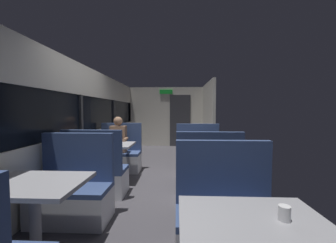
{
  "coord_description": "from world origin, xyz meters",
  "views": [
    {
      "loc": [
        0.43,
        -3.91,
        1.4
      ],
      "look_at": [
        0.16,
        2.26,
        1.07
      ],
      "focal_mm": 22.11,
      "sensor_mm": 36.0,
      "label": 1
    }
  ],
  "objects_px": {
    "bench_mid_window_facing_entry": "(120,157)",
    "bench_rear_aisle_facing_end": "(208,181)",
    "bench_near_window_facing_entry": "(73,195)",
    "bench_mid_window_facing_end": "(96,176)",
    "coffee_cup_primary": "(284,213)",
    "dining_table_near_window": "(34,193)",
    "dining_table_rear_aisle": "(202,152)",
    "seated_passenger": "(119,148)",
    "bench_rear_aisle_facing_entry": "(198,159)",
    "bench_front_aisle_facing_entry": "(226,224)",
    "dining_table_mid_window": "(110,149)",
    "dining_table_front_aisle": "(254,237)"
  },
  "relations": [
    {
      "from": "bench_rear_aisle_facing_entry",
      "to": "coffee_cup_primary",
      "type": "height_order",
      "value": "bench_rear_aisle_facing_entry"
    },
    {
      "from": "bench_rear_aisle_facing_entry",
      "to": "seated_passenger",
      "type": "distance_m",
      "value": 1.81
    },
    {
      "from": "dining_table_mid_window",
      "to": "bench_front_aisle_facing_entry",
      "type": "relative_size",
      "value": 0.82
    },
    {
      "from": "bench_near_window_facing_entry",
      "to": "bench_rear_aisle_facing_entry",
      "type": "distance_m",
      "value": 2.66
    },
    {
      "from": "bench_mid_window_facing_entry",
      "to": "bench_front_aisle_facing_entry",
      "type": "xyz_separation_m",
      "value": [
        1.79,
        -2.77,
        0.0
      ]
    },
    {
      "from": "bench_mid_window_facing_entry",
      "to": "seated_passenger",
      "type": "xyz_separation_m",
      "value": [
        0.0,
        -0.07,
        0.21
      ]
    },
    {
      "from": "bench_near_window_facing_entry",
      "to": "bench_mid_window_facing_entry",
      "type": "relative_size",
      "value": 1.0
    },
    {
      "from": "bench_near_window_facing_entry",
      "to": "bench_front_aisle_facing_entry",
      "type": "bearing_deg",
      "value": -18.53
    },
    {
      "from": "dining_table_mid_window",
      "to": "coffee_cup_primary",
      "type": "bearing_deg",
      "value": -54.38
    },
    {
      "from": "bench_front_aisle_facing_entry",
      "to": "dining_table_rear_aisle",
      "type": "xyz_separation_m",
      "value": [
        0.0,
        1.87,
        0.31
      ]
    },
    {
      "from": "bench_mid_window_facing_entry",
      "to": "bench_rear_aisle_facing_end",
      "type": "bearing_deg",
      "value": -41.77
    },
    {
      "from": "dining_table_mid_window",
      "to": "bench_rear_aisle_facing_entry",
      "type": "height_order",
      "value": "bench_rear_aisle_facing_entry"
    },
    {
      "from": "bench_mid_window_facing_end",
      "to": "dining_table_rear_aisle",
      "type": "distance_m",
      "value": 1.88
    },
    {
      "from": "bench_rear_aisle_facing_end",
      "to": "coffee_cup_primary",
      "type": "relative_size",
      "value": 12.22
    },
    {
      "from": "dining_table_rear_aisle",
      "to": "seated_passenger",
      "type": "bearing_deg",
      "value": 155.2
    },
    {
      "from": "bench_mid_window_facing_end",
      "to": "bench_rear_aisle_facing_entry",
      "type": "relative_size",
      "value": 1.0
    },
    {
      "from": "bench_mid_window_facing_entry",
      "to": "bench_rear_aisle_facing_end",
      "type": "xyz_separation_m",
      "value": [
        1.79,
        -1.6,
        0.0
      ]
    },
    {
      "from": "bench_rear_aisle_facing_end",
      "to": "dining_table_near_window",
      "type": "bearing_deg",
      "value": -144.69
    },
    {
      "from": "dining_table_front_aisle",
      "to": "bench_rear_aisle_facing_end",
      "type": "bearing_deg",
      "value": 90.0
    },
    {
      "from": "coffee_cup_primary",
      "to": "bench_mid_window_facing_entry",
      "type": "bearing_deg",
      "value": 119.74
    },
    {
      "from": "bench_rear_aisle_facing_end",
      "to": "seated_passenger",
      "type": "distance_m",
      "value": 2.36
    },
    {
      "from": "bench_near_window_facing_entry",
      "to": "seated_passenger",
      "type": "xyz_separation_m",
      "value": [
        0.0,
        2.09,
        0.21
      ]
    },
    {
      "from": "bench_near_window_facing_entry",
      "to": "coffee_cup_primary",
      "type": "bearing_deg",
      "value": -33.08
    },
    {
      "from": "bench_near_window_facing_entry",
      "to": "bench_mid_window_facing_end",
      "type": "relative_size",
      "value": 1.0
    },
    {
      "from": "dining_table_mid_window",
      "to": "dining_table_front_aisle",
      "type": "relative_size",
      "value": 1.0
    },
    {
      "from": "bench_mid_window_facing_entry",
      "to": "seated_passenger",
      "type": "bearing_deg",
      "value": -90.0
    },
    {
      "from": "dining_table_rear_aisle",
      "to": "bench_rear_aisle_facing_end",
      "type": "distance_m",
      "value": 0.77
    },
    {
      "from": "seated_passenger",
      "to": "dining_table_front_aisle",
      "type": "bearing_deg",
      "value": -62.2
    },
    {
      "from": "bench_front_aisle_facing_entry",
      "to": "bench_near_window_facing_entry",
      "type": "bearing_deg",
      "value": 161.47
    },
    {
      "from": "bench_near_window_facing_entry",
      "to": "coffee_cup_primary",
      "type": "height_order",
      "value": "bench_near_window_facing_entry"
    },
    {
      "from": "bench_front_aisle_facing_entry",
      "to": "bench_rear_aisle_facing_end",
      "type": "distance_m",
      "value": 1.17
    },
    {
      "from": "dining_table_near_window",
      "to": "bench_front_aisle_facing_entry",
      "type": "height_order",
      "value": "bench_front_aisle_facing_entry"
    },
    {
      "from": "coffee_cup_primary",
      "to": "dining_table_front_aisle",
      "type": "bearing_deg",
      "value": -175.32
    },
    {
      "from": "bench_mid_window_facing_entry",
      "to": "dining_table_rear_aisle",
      "type": "xyz_separation_m",
      "value": [
        1.79,
        -0.9,
        0.31
      ]
    },
    {
      "from": "dining_table_near_window",
      "to": "dining_table_mid_window",
      "type": "xyz_separation_m",
      "value": [
        0.0,
        2.17,
        0.0
      ]
    },
    {
      "from": "bench_mid_window_facing_end",
      "to": "seated_passenger",
      "type": "xyz_separation_m",
      "value": [
        0.0,
        1.33,
        0.21
      ]
    },
    {
      "from": "bench_near_window_facing_entry",
      "to": "dining_table_front_aisle",
      "type": "height_order",
      "value": "bench_near_window_facing_entry"
    },
    {
      "from": "coffee_cup_primary",
      "to": "bench_near_window_facing_entry",
      "type": "bearing_deg",
      "value": 146.92
    },
    {
      "from": "dining_table_near_window",
      "to": "bench_mid_window_facing_entry",
      "type": "relative_size",
      "value": 0.82
    },
    {
      "from": "dining_table_rear_aisle",
      "to": "seated_passenger",
      "type": "xyz_separation_m",
      "value": [
        -1.79,
        0.83,
        -0.1
      ]
    },
    {
      "from": "bench_mid_window_facing_end",
      "to": "coffee_cup_primary",
      "type": "bearing_deg",
      "value": -46.16
    },
    {
      "from": "dining_table_mid_window",
      "to": "coffee_cup_primary",
      "type": "distance_m",
      "value": 3.39
    },
    {
      "from": "bench_front_aisle_facing_entry",
      "to": "bench_rear_aisle_facing_entry",
      "type": "xyz_separation_m",
      "value": [
        0.0,
        2.57,
        0.0
      ]
    },
    {
      "from": "dining_table_mid_window",
      "to": "bench_mid_window_facing_entry",
      "type": "height_order",
      "value": "bench_mid_window_facing_entry"
    },
    {
      "from": "bench_rear_aisle_facing_entry",
      "to": "seated_passenger",
      "type": "bearing_deg",
      "value": 175.92
    },
    {
      "from": "bench_mid_window_facing_end",
      "to": "seated_passenger",
      "type": "distance_m",
      "value": 1.34
    },
    {
      "from": "dining_table_near_window",
      "to": "bench_rear_aisle_facing_entry",
      "type": "xyz_separation_m",
      "value": [
        1.79,
        2.67,
        -0.31
      ]
    },
    {
      "from": "dining_table_front_aisle",
      "to": "coffee_cup_primary",
      "type": "relative_size",
      "value": 10.0
    },
    {
      "from": "dining_table_near_window",
      "to": "dining_table_front_aisle",
      "type": "height_order",
      "value": "same"
    },
    {
      "from": "bench_front_aisle_facing_entry",
      "to": "bench_rear_aisle_facing_end",
      "type": "height_order",
      "value": "same"
    }
  ]
}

